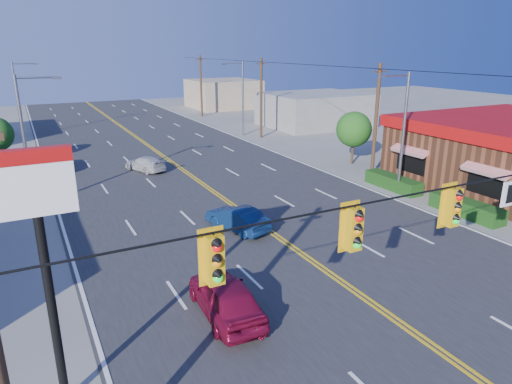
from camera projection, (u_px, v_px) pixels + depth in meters
name	position (u px, v px, depth m)	size (l,w,h in m)	color
ground	(456.00, 365.00, 14.24)	(160.00, 160.00, 0.00)	gray
road	(213.00, 192.00, 31.15)	(20.00, 120.00, 0.06)	#2D2D30
signal_span	(477.00, 219.00, 12.70)	(24.32, 0.34, 9.00)	#47301E
pizza_hut_sign	(40.00, 229.00, 11.23)	(1.90, 0.30, 6.85)	black
streetlight_se	(402.00, 127.00, 29.44)	(2.55, 0.25, 8.00)	gray
streetlight_ne	(241.00, 95.00, 49.75)	(2.55, 0.25, 8.00)	gray
streetlight_sw	(28.00, 135.00, 26.75)	(2.55, 0.25, 8.00)	gray
streetlight_nw	(19.00, 96.00, 48.75)	(2.55, 0.25, 8.00)	gray
utility_pole_near	(376.00, 122.00, 33.54)	(0.28, 0.28, 8.40)	#47301E
utility_pole_mid	(261.00, 99.00, 48.77)	(0.28, 0.28, 8.40)	#47301E
utility_pole_far	(201.00, 86.00, 64.00)	(0.28, 0.28, 8.40)	#47301E
tree_kfc_rear	(354.00, 129.00, 37.88)	(2.94, 2.94, 4.41)	#47301E
bld_east_mid	(315.00, 109.00, 57.12)	(12.00, 10.00, 4.00)	gray
bld_east_far	(223.00, 94.00, 74.35)	(10.00, 10.00, 4.40)	tan
car_magenta	(226.00, 298.00, 16.57)	(1.78, 4.44, 1.51)	maroon
car_blue	(237.00, 219.00, 24.41)	(1.38, 3.95, 1.30)	navy
car_white	(145.00, 164.00, 36.23)	(1.60, 3.94, 1.14)	#BDBDBD
car_silver	(55.00, 163.00, 36.53)	(1.99, 4.31, 1.20)	#9D9DA2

